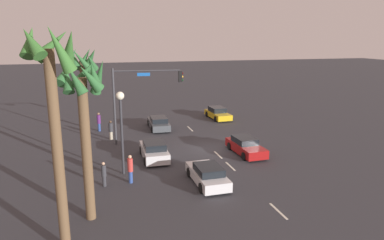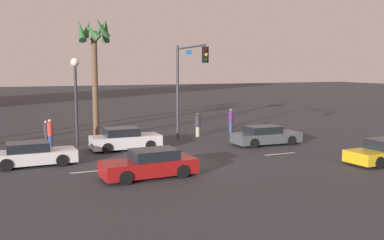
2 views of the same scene
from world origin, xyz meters
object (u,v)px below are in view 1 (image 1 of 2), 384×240
(car_1, at_px, (208,175))
(palm_tree_0, at_px, (54,94))
(car_0, at_px, (218,113))
(palm_tree_2, at_px, (84,105))
(pedestrian_0, at_px, (104,174))
(palm_tree_1, at_px, (84,78))
(pedestrian_3, at_px, (99,121))
(pedestrian_2, at_px, (130,168))
(car_2, at_px, (246,146))
(pedestrian_1, at_px, (111,130))
(car_3, at_px, (159,123))
(traffic_signal, at_px, (137,92))
(streetlamp, at_px, (121,117))
(car_4, at_px, (154,151))

(car_1, bearing_deg, palm_tree_0, 122.49)
(car_0, xyz_separation_m, palm_tree_0, (-23.00, 15.33, 6.46))
(car_0, height_order, palm_tree_2, palm_tree_2)
(car_1, xyz_separation_m, pedestrian_0, (1.30, 6.52, 0.27))
(car_1, relative_size, palm_tree_1, 0.51)
(pedestrian_3, height_order, palm_tree_0, palm_tree_0)
(pedestrian_0, distance_m, pedestrian_2, 1.70)
(pedestrian_2, height_order, pedestrian_3, pedestrian_3)
(car_2, xyz_separation_m, pedestrian_1, (7.16, 10.43, 0.32))
(car_2, bearing_deg, pedestrian_0, 107.78)
(pedestrian_1, bearing_deg, car_1, -155.33)
(pedestrian_2, height_order, palm_tree_0, palm_tree_0)
(car_3, relative_size, traffic_signal, 0.69)
(car_0, relative_size, pedestrian_0, 2.77)
(pedestrian_1, bearing_deg, palm_tree_2, 173.38)
(streetlamp, bearing_deg, car_3, -21.31)
(car_4, relative_size, palm_tree_0, 0.44)
(car_2, bearing_deg, traffic_signal, 57.13)
(traffic_signal, height_order, pedestrian_1, traffic_signal)
(pedestrian_0, height_order, palm_tree_0, palm_tree_0)
(car_4, xyz_separation_m, pedestrian_2, (-4.29, 2.27, 0.36))
(palm_tree_2, bearing_deg, car_1, -69.57)
(car_0, xyz_separation_m, car_1, (-17.68, 6.97, -0.02))
(car_0, xyz_separation_m, palm_tree_1, (-12.78, 14.42, 5.97))
(streetlamp, relative_size, pedestrian_1, 3.23)
(palm_tree_0, bearing_deg, car_4, -27.75)
(palm_tree_0, bearing_deg, pedestrian_0, -15.55)
(car_0, distance_m, car_3, 8.05)
(palm_tree_1, bearing_deg, car_0, -48.46)
(traffic_signal, xyz_separation_m, pedestrian_0, (-8.87, 3.32, -3.76))
(pedestrian_1, distance_m, palm_tree_1, 9.34)
(car_0, xyz_separation_m, palm_tree_2, (-20.39, 14.25, 5.49))
(car_2, relative_size, palm_tree_0, 0.46)
(pedestrian_2, height_order, palm_tree_2, palm_tree_2)
(car_0, height_order, palm_tree_0, palm_tree_0)
(pedestrian_3, bearing_deg, car_2, -132.61)
(car_1, distance_m, palm_tree_1, 10.74)
(streetlamp, xyz_separation_m, pedestrian_1, (8.97, 0.40, -3.16))
(car_1, relative_size, pedestrian_0, 2.70)
(car_4, xyz_separation_m, pedestrian_0, (-4.40, 3.96, 0.21))
(pedestrian_2, xyz_separation_m, pedestrian_3, (14.07, 1.74, -0.00))
(palm_tree_1, bearing_deg, pedestrian_2, -143.16)
(car_1, distance_m, streetlamp, 6.98)
(car_3, height_order, pedestrian_2, pedestrian_2)
(streetlamp, xyz_separation_m, palm_tree_2, (-5.84, 2.12, 2.00))
(car_4, xyz_separation_m, traffic_signal, (4.47, 0.64, 3.96))
(car_1, distance_m, traffic_signal, 11.39)
(pedestrian_3, bearing_deg, palm_tree_1, 175.23)
(car_3, relative_size, pedestrian_2, 2.44)
(car_2, bearing_deg, streetlamp, 100.26)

